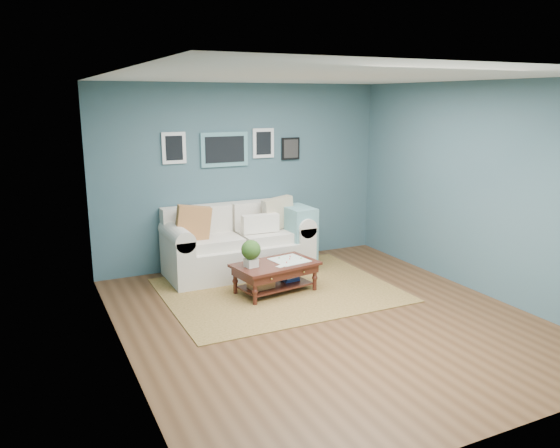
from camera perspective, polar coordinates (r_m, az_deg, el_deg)
room_shell at (r=6.07m, az=4.74°, el=2.33°), size 5.00×5.02×2.70m
area_rug at (r=7.26m, az=-0.18°, el=-6.91°), size 2.93×2.34×0.01m
loveseat at (r=7.92m, az=-3.87°, el=-1.92°), size 2.11×0.96×1.09m
coffee_table at (r=7.06m, az=-0.91°, el=-4.70°), size 1.15×0.78×0.75m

